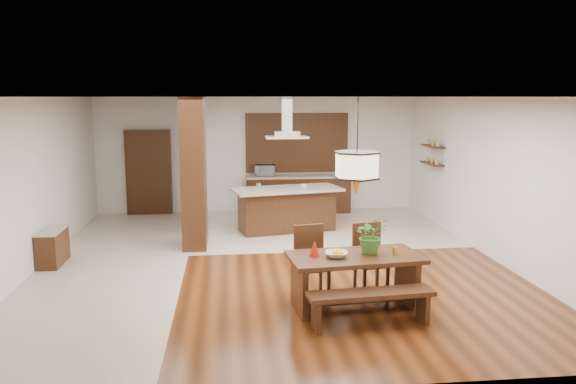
{
  "coord_description": "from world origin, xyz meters",
  "views": [
    {
      "loc": [
        -0.73,
        -9.65,
        2.91
      ],
      "look_at": [
        0.3,
        0.0,
        1.25
      ],
      "focal_mm": 35.0,
      "sensor_mm": 36.0,
      "label": 1
    }
  ],
  "objects": [
    {
      "name": "room_shell",
      "position": [
        0.0,
        0.0,
        2.06
      ],
      "size": [
        9.0,
        9.04,
        2.92
      ],
      "color": "#3D1D0B",
      "rests_on": "ground"
    },
    {
      "name": "tile_hallway",
      "position": [
        -2.75,
        0.0,
        0.01
      ],
      "size": [
        2.5,
        9.0,
        0.01
      ],
      "primitive_type": "cube",
      "color": "beige",
      "rests_on": "ground"
    },
    {
      "name": "tile_kitchen",
      "position": [
        1.25,
        2.5,
        0.01
      ],
      "size": [
        5.5,
        4.0,
        0.01
      ],
      "primitive_type": "cube",
      "color": "beige",
      "rests_on": "ground"
    },
    {
      "name": "soffit_band",
      "position": [
        0.0,
        0.0,
        2.88
      ],
      "size": [
        8.0,
        9.0,
        0.02
      ],
      "primitive_type": "cube",
      "color": "#432210",
      "rests_on": "room_shell"
    },
    {
      "name": "partition_pier",
      "position": [
        -1.4,
        1.2,
        1.45
      ],
      "size": [
        0.45,
        1.0,
        2.9
      ],
      "primitive_type": "cube",
      "color": "black",
      "rests_on": "ground"
    },
    {
      "name": "partition_stub",
      "position": [
        -1.4,
        3.3,
        1.45
      ],
      "size": [
        0.18,
        2.4,
        2.9
      ],
      "primitive_type": "cube",
      "color": "silver",
      "rests_on": "ground"
    },
    {
      "name": "hallway_console",
      "position": [
        -3.81,
        0.2,
        0.32
      ],
      "size": [
        0.37,
        0.88,
        0.63
      ],
      "primitive_type": "cube",
      "color": "black",
      "rests_on": "ground"
    },
    {
      "name": "hallway_doorway",
      "position": [
        -2.7,
        4.4,
        1.05
      ],
      "size": [
        1.1,
        0.2,
        2.1
      ],
      "primitive_type": "cube",
      "color": "black",
      "rests_on": "ground"
    },
    {
      "name": "rear_counter",
      "position": [
        1.0,
        4.2,
        0.48
      ],
      "size": [
        2.6,
        0.62,
        0.95
      ],
      "color": "black",
      "rests_on": "ground"
    },
    {
      "name": "kitchen_window",
      "position": [
        1.0,
        4.46,
        1.75
      ],
      "size": [
        2.6,
        0.08,
        1.5
      ],
      "primitive_type": "cube",
      "color": "#97592D",
      "rests_on": "room_shell"
    },
    {
      "name": "shelf_lower",
      "position": [
        3.87,
        2.6,
        1.4
      ],
      "size": [
        0.26,
        0.9,
        0.04
      ],
      "primitive_type": "cube",
      "color": "black",
      "rests_on": "room_shell"
    },
    {
      "name": "shelf_upper",
      "position": [
        3.87,
        2.6,
        1.8
      ],
      "size": [
        0.26,
        0.9,
        0.04
      ],
      "primitive_type": "cube",
      "color": "black",
      "rests_on": "room_shell"
    },
    {
      "name": "dining_table",
      "position": [
        0.98,
        -2.34,
        0.55
      ],
      "size": [
        1.9,
        1.09,
        0.75
      ],
      "rotation": [
        0.0,
        0.0,
        0.1
      ],
      "color": "black",
      "rests_on": "ground"
    },
    {
      "name": "dining_bench",
      "position": [
        1.04,
        -2.99,
        0.23
      ],
      "size": [
        1.66,
        0.5,
        0.46
      ],
      "primitive_type": null,
      "rotation": [
        0.0,
        0.0,
        0.09
      ],
      "color": "black",
      "rests_on": "ground"
    },
    {
      "name": "dining_chair_left",
      "position": [
        0.47,
        -1.84,
        0.52
      ],
      "size": [
        0.53,
        0.53,
        1.04
      ],
      "primitive_type": null,
      "rotation": [
        0.0,
        0.0,
        0.16
      ],
      "color": "black",
      "rests_on": "ground"
    },
    {
      "name": "dining_chair_right",
      "position": [
        1.37,
        -1.75,
        0.51
      ],
      "size": [
        0.52,
        0.52,
        1.03
      ],
      "primitive_type": null,
      "rotation": [
        0.0,
        0.0,
        0.16
      ],
      "color": "black",
      "rests_on": "ground"
    },
    {
      "name": "pendant_lantern",
      "position": [
        0.98,
        -2.34,
        2.25
      ],
      "size": [
        0.64,
        0.64,
        1.31
      ],
      "primitive_type": null,
      "color": "beige",
      "rests_on": "room_shell"
    },
    {
      "name": "foliage_plant",
      "position": [
        1.22,
        -2.27,
        1.01
      ],
      "size": [
        0.49,
        0.44,
        0.51
      ],
      "primitive_type": "imported",
      "rotation": [
        0.0,
        0.0,
        0.09
      ],
      "color": "#346D24",
      "rests_on": "dining_table"
    },
    {
      "name": "fruit_bowl",
      "position": [
        0.7,
        -2.41,
        0.79
      ],
      "size": [
        0.34,
        0.34,
        0.07
      ],
      "primitive_type": "imported",
      "rotation": [
        0.0,
        0.0,
        -0.15
      ],
      "color": "#BAB0A3",
      "rests_on": "dining_table"
    },
    {
      "name": "napkin_cone",
      "position": [
        0.41,
        -2.34,
        0.87
      ],
      "size": [
        0.19,
        0.19,
        0.23
      ],
      "primitive_type": "cone",
      "rotation": [
        0.0,
        0.0,
        0.42
      ],
      "color": "#9F1B0B",
      "rests_on": "dining_table"
    },
    {
      "name": "gold_ornament",
      "position": [
        1.54,
        -2.36,
        0.81
      ],
      "size": [
        0.08,
        0.08,
        0.11
      ],
      "primitive_type": "cylinder",
      "rotation": [
        0.0,
        0.0,
        -0.13
      ],
      "color": "gold",
      "rests_on": "dining_table"
    },
    {
      "name": "kitchen_island",
      "position": [
        0.51,
        2.25,
        0.49
      ],
      "size": [
        2.47,
        1.47,
        0.96
      ],
      "rotation": [
        0.0,
        0.0,
        0.21
      ],
      "color": "black",
      "rests_on": "ground"
    },
    {
      "name": "range_hood",
      "position": [
        0.51,
        2.26,
        2.46
      ],
      "size": [
        0.9,
        0.55,
        0.87
      ],
      "primitive_type": null,
      "color": "silver",
      "rests_on": "room_shell"
    },
    {
      "name": "island_cup",
      "position": [
        0.87,
        2.13,
        1.0
      ],
      "size": [
        0.12,
        0.12,
        0.09
      ],
      "primitive_type": "imported",
      "rotation": [
        0.0,
        0.0,
        -0.0
      ],
      "color": "silver",
      "rests_on": "kitchen_island"
    },
    {
      "name": "microwave",
      "position": [
        0.17,
        4.22,
        1.09
      ],
      "size": [
        0.53,
        0.39,
        0.27
      ],
      "primitive_type": "imported",
      "rotation": [
        0.0,
        0.0,
        -0.1
      ],
      "color": "#B3B5BB",
      "rests_on": "rear_counter"
    }
  ]
}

